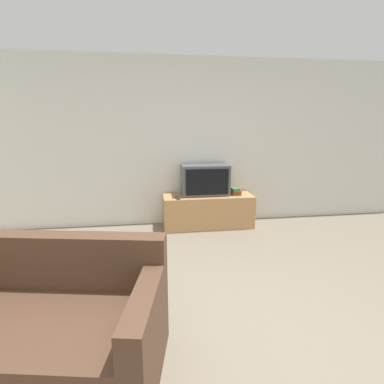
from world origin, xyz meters
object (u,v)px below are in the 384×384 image
object	(u,v)px
television	(205,180)
remote_on_stand	(178,198)
tv_stand	(208,211)
couch	(29,333)
book_stack	(236,192)

from	to	relation	value
television	remote_on_stand	distance (m)	0.54
tv_stand	couch	xyz separation A→B (m)	(-1.71, -2.65, 0.04)
book_stack	remote_on_stand	world-z (taller)	book_stack
remote_on_stand	book_stack	bearing A→B (deg)	7.60
tv_stand	remote_on_stand	bearing A→B (deg)	-163.85
couch	book_stack	xyz separation A→B (m)	(2.15, 2.63, 0.27)
tv_stand	couch	world-z (taller)	couch
television	couch	bearing A→B (deg)	-121.67
television	book_stack	xyz separation A→B (m)	(0.48, -0.07, -0.19)
television	book_stack	world-z (taller)	television
tv_stand	television	distance (m)	0.50
television	remote_on_stand	world-z (taller)	television
tv_stand	couch	distance (m)	3.15
tv_stand	remote_on_stand	distance (m)	0.58
couch	tv_stand	bearing A→B (deg)	68.28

